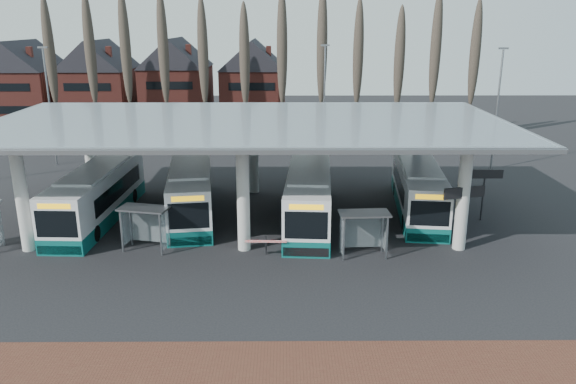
{
  "coord_description": "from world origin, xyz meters",
  "views": [
    {
      "loc": [
        2.23,
        -26.57,
        12.22
      ],
      "look_at": [
        2.47,
        7.0,
        1.96
      ],
      "focal_mm": 35.0,
      "sensor_mm": 36.0,
      "label": 1
    }
  ],
  "objects_px": {
    "shelter_2": "(363,224)",
    "bus_1": "(191,189)",
    "shelter_1": "(146,218)",
    "bus_3": "(418,188)",
    "bus_2": "(309,196)",
    "bus_0": "(98,195)"
  },
  "relations": [
    {
      "from": "bus_0",
      "to": "bus_1",
      "type": "distance_m",
      "value": 5.9
    },
    {
      "from": "bus_1",
      "to": "shelter_1",
      "type": "xyz_separation_m",
      "value": [
        -1.51,
        -6.3,
        0.23
      ]
    },
    {
      "from": "bus_3",
      "to": "shelter_1",
      "type": "xyz_separation_m",
      "value": [
        -16.55,
        -6.59,
        0.26
      ]
    },
    {
      "from": "bus_1",
      "to": "bus_3",
      "type": "xyz_separation_m",
      "value": [
        15.04,
        0.29,
        -0.04
      ]
    },
    {
      "from": "bus_0",
      "to": "bus_2",
      "type": "bearing_deg",
      "value": 1.23
    },
    {
      "from": "bus_3",
      "to": "bus_1",
      "type": "bearing_deg",
      "value": -172.34
    },
    {
      "from": "bus_1",
      "to": "shelter_1",
      "type": "bearing_deg",
      "value": -111.2
    },
    {
      "from": "bus_2",
      "to": "bus_0",
      "type": "bearing_deg",
      "value": -177.35
    },
    {
      "from": "shelter_1",
      "to": "shelter_2",
      "type": "bearing_deg",
      "value": 8.24
    },
    {
      "from": "bus_3",
      "to": "shelter_2",
      "type": "height_order",
      "value": "bus_3"
    },
    {
      "from": "bus_0",
      "to": "bus_3",
      "type": "distance_m",
      "value": 20.87
    },
    {
      "from": "bus_0",
      "to": "bus_2",
      "type": "distance_m",
      "value": 13.48
    },
    {
      "from": "bus_2",
      "to": "bus_3",
      "type": "distance_m",
      "value": 7.55
    },
    {
      "from": "bus_1",
      "to": "shelter_1",
      "type": "distance_m",
      "value": 6.48
    },
    {
      "from": "shelter_2",
      "to": "bus_1",
      "type": "bearing_deg",
      "value": 141.99
    },
    {
      "from": "bus_1",
      "to": "shelter_1",
      "type": "height_order",
      "value": "bus_1"
    },
    {
      "from": "bus_0",
      "to": "shelter_1",
      "type": "height_order",
      "value": "bus_0"
    },
    {
      "from": "bus_1",
      "to": "bus_2",
      "type": "height_order",
      "value": "bus_2"
    },
    {
      "from": "shelter_1",
      "to": "shelter_2",
      "type": "xyz_separation_m",
      "value": [
        11.89,
        -0.92,
        0.0
      ]
    },
    {
      "from": "bus_1",
      "to": "bus_2",
      "type": "distance_m",
      "value": 7.85
    },
    {
      "from": "bus_0",
      "to": "bus_2",
      "type": "height_order",
      "value": "bus_2"
    },
    {
      "from": "bus_2",
      "to": "bus_3",
      "type": "bearing_deg",
      "value": 17.53
    }
  ]
}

